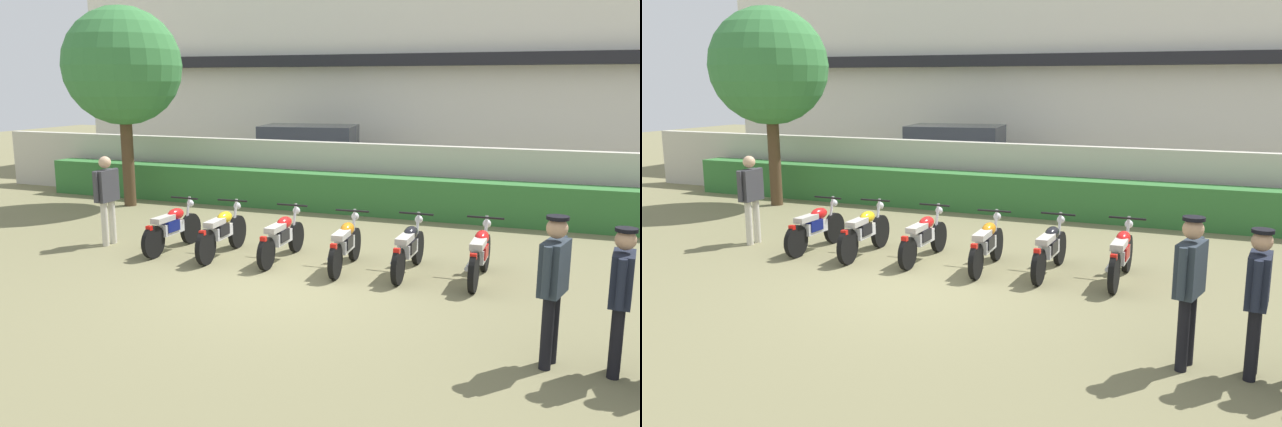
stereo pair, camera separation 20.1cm
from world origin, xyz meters
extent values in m
plane|color=olive|center=(0.00, 0.00, 0.00)|extent=(60.00, 60.00, 0.00)
cube|color=silver|center=(0.00, 14.09, 3.44)|extent=(25.56, 6.00, 6.89)
cube|color=black|center=(0.00, 10.84, 3.79)|extent=(21.47, 0.50, 0.36)
cube|color=#BCB7A8|center=(0.00, 6.66, 0.82)|extent=(24.28, 0.30, 1.64)
cube|color=#337033|center=(0.00, 5.96, 0.47)|extent=(19.43, 0.70, 0.94)
cube|color=silver|center=(-2.97, 8.88, 0.74)|extent=(4.72, 2.49, 1.00)
cube|color=#2D333D|center=(-3.17, 8.85, 1.57)|extent=(2.92, 2.08, 0.65)
cylinder|color=black|center=(-1.55, 10.03, 0.34)|extent=(0.71, 0.32, 0.68)
cylinder|color=black|center=(-1.28, 8.20, 0.34)|extent=(0.71, 0.32, 0.68)
cylinder|color=black|center=(-4.67, 9.56, 0.34)|extent=(0.71, 0.32, 0.68)
cylinder|color=black|center=(-4.40, 7.73, 0.34)|extent=(0.71, 0.32, 0.68)
cylinder|color=#4C3823|center=(-6.50, 4.77, 1.25)|extent=(0.30, 0.30, 2.51)
sphere|color=#387A3D|center=(-6.50, 4.77, 3.53)|extent=(2.92, 2.92, 2.92)
cylinder|color=black|center=(-2.83, 1.86, 0.30)|extent=(0.10, 0.60, 0.60)
cylinder|color=black|center=(-2.85, 0.64, 0.30)|extent=(0.10, 0.60, 0.60)
cube|color=silver|center=(-2.84, 1.20, 0.45)|extent=(0.21, 0.60, 0.22)
ellipsoid|color=red|center=(-2.84, 1.37, 0.68)|extent=(0.23, 0.44, 0.22)
cube|color=#B2ADA3|center=(-2.85, 0.97, 0.66)|extent=(0.21, 0.52, 0.10)
cube|color=red|center=(-2.85, 0.54, 0.58)|extent=(0.10, 0.08, 0.08)
cylinder|color=silver|center=(-2.84, 1.77, 0.62)|extent=(0.05, 0.23, 0.65)
cylinder|color=black|center=(-2.84, 1.68, 0.94)|extent=(0.60, 0.04, 0.04)
sphere|color=silver|center=(-2.83, 1.88, 0.80)|extent=(0.14, 0.14, 0.14)
cylinder|color=silver|center=(-2.97, 0.95, 0.32)|extent=(0.08, 0.55, 0.07)
cube|color=navy|center=(-2.85, 1.15, 0.50)|extent=(0.25, 0.36, 0.20)
cylinder|color=black|center=(-1.81, 1.89, 0.32)|extent=(0.12, 0.64, 0.63)
cylinder|color=black|center=(-1.74, 0.61, 0.32)|extent=(0.12, 0.64, 0.63)
cube|color=silver|center=(-1.77, 1.20, 0.47)|extent=(0.23, 0.61, 0.22)
ellipsoid|color=yellow|center=(-1.78, 1.37, 0.70)|extent=(0.24, 0.45, 0.22)
cube|color=#B2ADA3|center=(-1.76, 0.97, 0.68)|extent=(0.23, 0.53, 0.10)
cube|color=red|center=(-1.73, 0.51, 0.60)|extent=(0.10, 0.09, 0.08)
cylinder|color=silver|center=(-1.81, 1.80, 0.64)|extent=(0.06, 0.23, 0.65)
cylinder|color=black|center=(-1.80, 1.71, 0.96)|extent=(0.60, 0.07, 0.04)
sphere|color=silver|center=(-1.81, 1.91, 0.82)|extent=(0.14, 0.14, 0.14)
cylinder|color=silver|center=(-1.88, 0.95, 0.34)|extent=(0.10, 0.55, 0.07)
cube|color=black|center=(-1.77, 1.15, 0.52)|extent=(0.26, 0.37, 0.20)
cylinder|color=black|center=(-0.63, 2.02, 0.28)|extent=(0.10, 0.57, 0.57)
cylinder|color=black|center=(-0.62, 0.71, 0.28)|extent=(0.10, 0.57, 0.57)
cube|color=silver|center=(-0.63, 1.32, 0.43)|extent=(0.21, 0.60, 0.22)
ellipsoid|color=red|center=(-0.63, 1.49, 0.66)|extent=(0.22, 0.44, 0.22)
cube|color=#B2ADA3|center=(-0.62, 1.09, 0.64)|extent=(0.21, 0.52, 0.10)
cube|color=red|center=(-0.62, 0.61, 0.56)|extent=(0.10, 0.08, 0.08)
cylinder|color=silver|center=(-0.63, 1.93, 0.60)|extent=(0.05, 0.23, 0.65)
cylinder|color=black|center=(-0.63, 1.84, 0.92)|extent=(0.60, 0.04, 0.04)
sphere|color=silver|center=(-0.63, 2.04, 0.78)|extent=(0.14, 0.14, 0.14)
cylinder|color=silver|center=(-0.74, 1.07, 0.30)|extent=(0.08, 0.55, 0.07)
cube|color=black|center=(-0.63, 1.27, 0.48)|extent=(0.24, 0.36, 0.20)
cylinder|color=black|center=(0.57, 1.87, 0.29)|extent=(0.13, 0.59, 0.59)
cylinder|color=black|center=(0.66, 0.64, 0.29)|extent=(0.13, 0.59, 0.59)
cube|color=silver|center=(0.62, 1.20, 0.44)|extent=(0.24, 0.61, 0.22)
ellipsoid|color=orange|center=(0.61, 1.37, 0.67)|extent=(0.25, 0.45, 0.22)
cube|color=#B2ADA3|center=(0.63, 0.98, 0.65)|extent=(0.23, 0.53, 0.10)
cube|color=red|center=(0.66, 0.54, 0.57)|extent=(0.11, 0.09, 0.08)
cylinder|color=silver|center=(0.58, 1.78, 0.61)|extent=(0.06, 0.23, 0.65)
cylinder|color=black|center=(0.59, 1.69, 0.93)|extent=(0.60, 0.08, 0.04)
sphere|color=silver|center=(0.57, 1.89, 0.79)|extent=(0.14, 0.14, 0.14)
cylinder|color=silver|center=(0.51, 0.95, 0.31)|extent=(0.11, 0.55, 0.07)
cube|color=black|center=(0.62, 1.15, 0.49)|extent=(0.26, 0.37, 0.20)
cylinder|color=black|center=(1.69, 2.03, 0.29)|extent=(0.09, 0.59, 0.59)
cylinder|color=black|center=(1.68, 0.73, 0.29)|extent=(0.09, 0.59, 0.59)
cube|color=silver|center=(1.68, 1.33, 0.44)|extent=(0.20, 0.60, 0.22)
ellipsoid|color=black|center=(1.68, 1.50, 0.67)|extent=(0.22, 0.44, 0.22)
cube|color=#B2ADA3|center=(1.68, 1.10, 0.65)|extent=(0.20, 0.52, 0.10)
cube|color=red|center=(1.68, 0.63, 0.57)|extent=(0.10, 0.08, 0.08)
cylinder|color=silver|center=(1.69, 1.94, 0.61)|extent=(0.05, 0.23, 0.65)
cylinder|color=black|center=(1.69, 1.85, 0.93)|extent=(0.60, 0.04, 0.04)
sphere|color=silver|center=(1.69, 2.05, 0.79)|extent=(0.14, 0.14, 0.14)
cylinder|color=silver|center=(1.56, 1.08, 0.31)|extent=(0.07, 0.55, 0.07)
cube|color=black|center=(1.68, 1.28, 0.49)|extent=(0.24, 0.36, 0.20)
cylinder|color=black|center=(2.85, 2.02, 0.31)|extent=(0.09, 0.63, 0.63)
cylinder|color=black|center=(2.85, 0.76, 0.31)|extent=(0.09, 0.63, 0.63)
cube|color=silver|center=(2.85, 1.34, 0.46)|extent=(0.20, 0.60, 0.22)
ellipsoid|color=red|center=(2.85, 1.51, 0.69)|extent=(0.22, 0.44, 0.22)
cube|color=#B2ADA3|center=(2.85, 1.11, 0.67)|extent=(0.20, 0.52, 0.10)
cube|color=red|center=(2.85, 0.66, 0.59)|extent=(0.10, 0.08, 0.08)
cylinder|color=silver|center=(2.85, 1.93, 0.63)|extent=(0.05, 0.23, 0.65)
cylinder|color=black|center=(2.85, 1.84, 0.95)|extent=(0.60, 0.04, 0.04)
sphere|color=silver|center=(2.85, 2.04, 0.81)|extent=(0.14, 0.14, 0.14)
cylinder|color=silver|center=(2.73, 1.09, 0.33)|extent=(0.07, 0.55, 0.07)
cube|color=#A51414|center=(2.85, 1.29, 0.51)|extent=(0.24, 0.36, 0.20)
cylinder|color=beige|center=(-4.28, 1.31, 0.43)|extent=(0.13, 0.13, 0.87)
cylinder|color=beige|center=(-4.28, 1.08, 0.43)|extent=(0.13, 0.13, 0.87)
cube|color=#38383D|center=(-4.28, 1.19, 1.17)|extent=(0.22, 0.50, 0.61)
cylinder|color=#38383D|center=(-4.28, 1.50, 1.19)|extent=(0.09, 0.09, 0.58)
cylinder|color=#38383D|center=(-4.28, 0.89, 1.19)|extent=(0.09, 0.09, 0.58)
sphere|color=tan|center=(-4.28, 1.19, 1.63)|extent=(0.23, 0.23, 0.23)
cylinder|color=black|center=(4.01, -1.71, 0.42)|extent=(0.13, 0.13, 0.85)
cylinder|color=black|center=(4.06, -1.49, 0.42)|extent=(0.13, 0.13, 0.85)
cube|color=#28333D|center=(4.03, -1.60, 1.15)|extent=(0.33, 0.53, 0.60)
cylinder|color=#28333D|center=(3.97, -1.89, 1.16)|extent=(0.09, 0.09, 0.57)
cylinder|color=#28333D|center=(4.10, -1.31, 1.16)|extent=(0.09, 0.09, 0.57)
sphere|color=tan|center=(4.03, -1.60, 1.59)|extent=(0.23, 0.23, 0.23)
cylinder|color=black|center=(4.03, -1.60, 1.71)|extent=(0.24, 0.24, 0.04)
cylinder|color=black|center=(4.71, -1.68, 0.40)|extent=(0.13, 0.13, 0.81)
cylinder|color=black|center=(4.73, -1.47, 0.40)|extent=(0.13, 0.13, 0.81)
cube|color=black|center=(4.72, -1.57, 1.09)|extent=(0.26, 0.49, 0.57)
cylinder|color=black|center=(4.69, -1.86, 1.11)|extent=(0.09, 0.09, 0.54)
cylinder|color=black|center=(4.75, -1.29, 1.11)|extent=(0.09, 0.09, 0.54)
sphere|color=tan|center=(4.72, -1.57, 1.52)|extent=(0.22, 0.22, 0.22)
cylinder|color=black|center=(4.72, -1.57, 1.63)|extent=(0.23, 0.23, 0.04)
camera|label=1|loc=(4.18, -9.03, 3.16)|focal=36.98mm
camera|label=2|loc=(4.37, -8.95, 3.16)|focal=36.98mm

